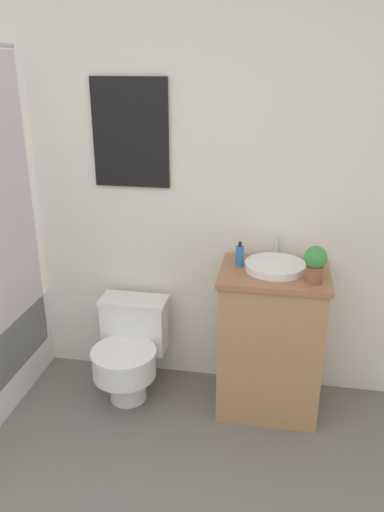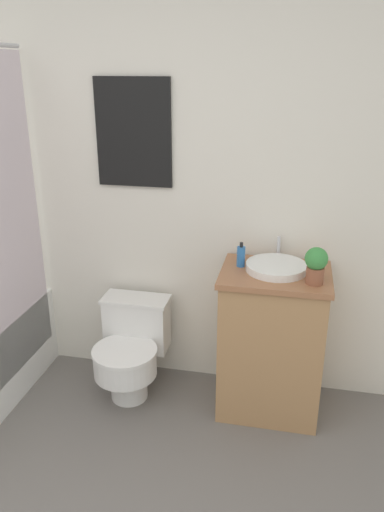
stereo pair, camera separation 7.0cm
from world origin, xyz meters
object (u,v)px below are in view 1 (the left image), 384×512
at_px(potted_plant, 315,263).
at_px(sink, 275,266).
at_px(toilet, 130,349).
at_px(soap_bottle, 240,256).

bearing_deg(potted_plant, sink, 146.99).
relative_size(sink, potted_plant, 1.88).
relative_size(toilet, soap_bottle, 4.19).
xyz_separation_m(sink, potted_plant, (0.20, -0.13, 0.08)).
height_order(toilet, soap_bottle, soap_bottle).
distance_m(toilet, sink, 1.00).
height_order(sink, potted_plant, potted_plant).
bearing_deg(sink, soap_bottle, 173.19).
relative_size(sink, soap_bottle, 2.63).
bearing_deg(soap_bottle, potted_plant, -21.12).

